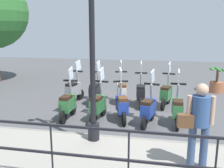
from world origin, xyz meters
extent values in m
plane|color=#4C4C4F|center=(0.00, 0.00, 0.00)|extent=(28.00, 28.00, 0.00)
cube|color=gray|center=(-3.20, 0.00, 0.07)|extent=(2.20, 20.00, 0.15)
cube|color=gray|center=(-2.15, 0.00, 0.07)|extent=(0.10, 20.00, 0.15)
cube|color=black|center=(-4.20, 0.00, 1.20)|extent=(0.04, 16.00, 0.04)
cube|color=black|center=(-4.20, 0.00, 0.73)|extent=(0.04, 16.00, 0.04)
cylinder|color=black|center=(-4.20, -0.62, 0.68)|extent=(0.03, 0.03, 1.05)
cylinder|color=black|center=(-4.20, 0.62, 0.68)|extent=(0.03, 0.03, 1.05)
cylinder|color=black|center=(-2.40, 0.42, 0.35)|extent=(0.26, 0.26, 0.40)
cylinder|color=black|center=(-2.40, 0.42, 2.14)|extent=(0.12, 0.12, 3.98)
cylinder|color=#384C70|center=(-3.17, -1.86, 0.56)|extent=(0.14, 0.14, 0.82)
cylinder|color=#384C70|center=(-3.19, -1.65, 0.56)|extent=(0.14, 0.14, 0.82)
cylinder|color=#335184|center=(-3.18, -1.76, 1.25)|extent=(0.35, 0.35, 0.55)
sphere|color=tan|center=(-3.18, -1.76, 1.63)|extent=(0.22, 0.22, 0.22)
cylinder|color=tan|center=(-3.16, -1.95, 1.26)|extent=(0.09, 0.09, 0.52)
cylinder|color=tan|center=(-3.19, -1.56, 1.26)|extent=(0.09, 0.09, 0.52)
cube|color=brown|center=(-3.25, -1.50, 1.07)|extent=(0.16, 0.29, 0.24)
cylinder|color=#9E5B3D|center=(3.45, -3.41, 0.23)|extent=(0.56, 0.56, 0.45)
cylinder|color=brown|center=(3.45, -3.41, 0.70)|extent=(0.10, 0.10, 0.50)
ellipsoid|color=#2D6B2D|center=(3.70, -3.41, 1.00)|extent=(0.56, 0.16, 0.10)
ellipsoid|color=#2D6B2D|center=(3.20, -3.41, 1.00)|extent=(0.56, 0.16, 0.10)
ellipsoid|color=#2D6B2D|center=(3.45, -3.16, 1.00)|extent=(0.56, 0.16, 0.10)
ellipsoid|color=#2D6B2D|center=(3.45, -3.66, 1.00)|extent=(0.56, 0.16, 0.10)
ellipsoid|color=#2D6B2D|center=(3.63, -3.23, 1.00)|extent=(0.56, 0.16, 0.10)
ellipsoid|color=#2D6B2D|center=(3.27, -3.59, 1.00)|extent=(0.56, 0.16, 0.10)
cylinder|color=black|center=(-0.29, -1.55, 0.20)|extent=(0.40, 0.09, 0.40)
cylinder|color=black|center=(-1.12, -1.53, 0.20)|extent=(0.40, 0.09, 0.40)
cube|color=#2D6B38|center=(-0.79, -1.54, 0.48)|extent=(0.61, 0.29, 0.36)
cube|color=#2D6B38|center=(-0.50, -1.55, 0.50)|extent=(0.13, 0.30, 0.44)
cube|color=black|center=(-0.86, -1.54, 0.71)|extent=(0.41, 0.27, 0.10)
cylinder|color=gray|center=(-0.44, -1.55, 0.85)|extent=(0.18, 0.07, 0.55)
cube|color=black|center=(-0.44, -1.55, 1.13)|extent=(0.07, 0.44, 0.05)
cube|color=silver|center=(-0.38, -1.55, 1.33)|extent=(0.39, 0.04, 0.42)
cylinder|color=black|center=(-0.46, -0.84, 0.20)|extent=(0.41, 0.16, 0.40)
cylinder|color=black|center=(-1.28, -0.66, 0.20)|extent=(0.41, 0.16, 0.40)
cube|color=navy|center=(-0.95, -0.73, 0.48)|extent=(0.65, 0.40, 0.36)
cube|color=navy|center=(-0.67, -0.80, 0.50)|extent=(0.18, 0.32, 0.44)
cube|color=black|center=(-1.02, -0.72, 0.71)|extent=(0.45, 0.34, 0.10)
cylinder|color=gray|center=(-0.61, -0.81, 0.85)|extent=(0.19, 0.11, 0.55)
cube|color=black|center=(-0.61, -0.81, 1.13)|extent=(0.15, 0.44, 0.05)
cube|color=silver|center=(-0.55, -0.82, 1.33)|extent=(0.39, 0.11, 0.42)
cylinder|color=black|center=(-0.27, 0.16, 0.20)|extent=(0.41, 0.20, 0.40)
cylinder|color=black|center=(-1.06, -0.09, 0.20)|extent=(0.41, 0.20, 0.40)
cube|color=navy|center=(-0.75, 0.01, 0.48)|extent=(0.66, 0.45, 0.36)
cube|color=navy|center=(-0.47, 0.10, 0.50)|extent=(0.20, 0.32, 0.44)
cube|color=#4C2D19|center=(-0.82, -0.01, 0.71)|extent=(0.46, 0.37, 0.10)
cylinder|color=gray|center=(-0.42, 0.12, 0.85)|extent=(0.20, 0.12, 0.55)
cube|color=black|center=(-0.42, 0.12, 1.13)|extent=(0.19, 0.44, 0.05)
cube|color=silver|center=(-0.36, 0.13, 1.33)|extent=(0.38, 0.14, 0.42)
cylinder|color=black|center=(-0.38, 0.67, 0.20)|extent=(0.41, 0.13, 0.40)
cylinder|color=black|center=(-1.20, 0.77, 0.20)|extent=(0.41, 0.13, 0.40)
cube|color=#2D6B38|center=(-0.87, 0.73, 0.48)|extent=(0.63, 0.35, 0.36)
cube|color=#2D6B38|center=(-0.58, 0.69, 0.50)|extent=(0.16, 0.31, 0.44)
cube|color=black|center=(-0.94, 0.74, 0.71)|extent=(0.43, 0.31, 0.10)
cylinder|color=gray|center=(-0.53, 0.69, 0.85)|extent=(0.19, 0.09, 0.55)
cube|color=black|center=(-0.53, 0.69, 1.13)|extent=(0.11, 0.44, 0.05)
cube|color=silver|center=(-0.47, 0.68, 1.33)|extent=(0.39, 0.08, 0.42)
cylinder|color=black|center=(-0.45, 1.63, 0.20)|extent=(0.40, 0.08, 0.40)
cylinder|color=black|center=(-1.28, 1.63, 0.20)|extent=(0.40, 0.08, 0.40)
cube|color=#2D6B38|center=(-0.95, 1.63, 0.48)|extent=(0.60, 0.28, 0.36)
cube|color=#2D6B38|center=(-0.66, 1.63, 0.50)|extent=(0.12, 0.30, 0.44)
cube|color=black|center=(-1.02, 1.63, 0.71)|extent=(0.40, 0.26, 0.10)
cylinder|color=gray|center=(-0.60, 1.63, 0.85)|extent=(0.18, 0.07, 0.55)
cube|color=black|center=(-0.60, 1.63, 1.13)|extent=(0.06, 0.44, 0.05)
cube|color=silver|center=(-0.54, 1.63, 1.33)|extent=(0.39, 0.03, 0.42)
cylinder|color=black|center=(1.35, -1.36, 0.20)|extent=(0.41, 0.17, 0.40)
cylinder|color=black|center=(0.54, -1.17, 0.20)|extent=(0.41, 0.17, 0.40)
cube|color=#2D6B38|center=(0.86, -1.25, 0.48)|extent=(0.65, 0.41, 0.36)
cube|color=#2D6B38|center=(1.14, -1.31, 0.50)|extent=(0.19, 0.32, 0.44)
cube|color=black|center=(0.79, -1.23, 0.71)|extent=(0.45, 0.35, 0.10)
cylinder|color=gray|center=(1.20, -1.33, 0.85)|extent=(0.19, 0.11, 0.55)
cube|color=black|center=(1.20, -1.33, 1.13)|extent=(0.16, 0.44, 0.05)
cube|color=silver|center=(1.26, -1.34, 1.33)|extent=(0.38, 0.12, 0.42)
cylinder|color=black|center=(1.30, -0.35, 0.20)|extent=(0.41, 0.12, 0.40)
cylinder|color=black|center=(0.47, -0.43, 0.20)|extent=(0.41, 0.12, 0.40)
cube|color=black|center=(0.80, -0.40, 0.48)|extent=(0.62, 0.33, 0.36)
cube|color=black|center=(1.09, -0.37, 0.50)|extent=(0.15, 0.31, 0.44)
cube|color=black|center=(0.73, -0.40, 0.71)|extent=(0.42, 0.30, 0.10)
cylinder|color=gray|center=(1.15, -0.36, 0.85)|extent=(0.19, 0.09, 0.55)
cube|color=black|center=(1.15, -0.36, 1.13)|extent=(0.10, 0.44, 0.05)
cube|color=silver|center=(1.21, -0.36, 1.33)|extent=(0.39, 0.07, 0.42)
cylinder|color=black|center=(1.43, 0.41, 0.20)|extent=(0.41, 0.18, 0.40)
cylinder|color=black|center=(0.62, 0.20, 0.20)|extent=(0.41, 0.18, 0.40)
cube|color=beige|center=(0.94, 0.29, 0.48)|extent=(0.65, 0.42, 0.36)
cube|color=beige|center=(1.22, 0.36, 0.50)|extent=(0.19, 0.32, 0.44)
cube|color=#4C2D19|center=(0.87, 0.27, 0.71)|extent=(0.45, 0.35, 0.10)
cylinder|color=gray|center=(1.28, 0.37, 0.85)|extent=(0.19, 0.11, 0.55)
cube|color=black|center=(1.28, 0.37, 1.13)|extent=(0.17, 0.44, 0.05)
cube|color=silver|center=(1.34, 0.39, 1.33)|extent=(0.38, 0.12, 0.42)
cylinder|color=black|center=(1.21, 1.17, 0.20)|extent=(0.40, 0.11, 0.40)
cylinder|color=black|center=(0.39, 1.24, 0.20)|extent=(0.40, 0.11, 0.40)
cube|color=black|center=(0.71, 1.21, 0.48)|extent=(0.62, 0.32, 0.36)
cube|color=black|center=(1.00, 1.19, 0.50)|extent=(0.14, 0.31, 0.44)
cube|color=black|center=(0.64, 1.22, 0.71)|extent=(0.42, 0.29, 0.10)
cylinder|color=gray|center=(1.06, 1.18, 0.85)|extent=(0.19, 0.08, 0.55)
cube|color=black|center=(1.06, 1.18, 1.13)|extent=(0.09, 0.44, 0.05)
cube|color=silver|center=(1.12, 1.18, 1.33)|extent=(0.39, 0.06, 0.42)
cylinder|color=black|center=(1.23, 1.94, 0.20)|extent=(0.41, 0.18, 0.40)
cylinder|color=black|center=(0.42, 2.14, 0.20)|extent=(0.41, 0.18, 0.40)
cube|color=gray|center=(0.74, 2.06, 0.48)|extent=(0.65, 0.42, 0.36)
cube|color=gray|center=(1.02, 1.99, 0.50)|extent=(0.19, 0.32, 0.44)
cube|color=black|center=(0.67, 2.08, 0.71)|extent=(0.45, 0.35, 0.10)
cylinder|color=gray|center=(1.08, 1.98, 0.85)|extent=(0.19, 0.11, 0.55)
cube|color=black|center=(1.08, 1.98, 1.13)|extent=(0.17, 0.44, 0.05)
cube|color=silver|center=(1.14, 1.96, 1.33)|extent=(0.38, 0.12, 0.42)
camera|label=1|loc=(-7.59, -1.03, 2.66)|focal=40.00mm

